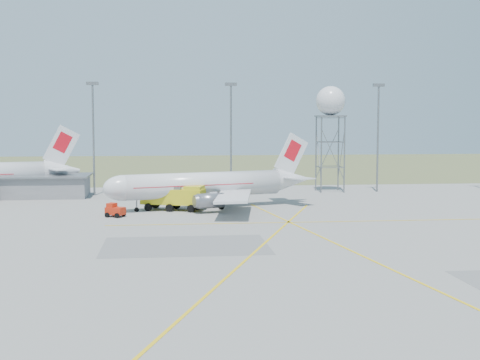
{
  "coord_description": "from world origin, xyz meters",
  "views": [
    {
      "loc": [
        -22.06,
        -57.03,
        13.67
      ],
      "look_at": [
        -11.22,
        40.0,
        4.87
      ],
      "focal_mm": 50.0,
      "sensor_mm": 36.0,
      "label": 1
    }
  ],
  "objects": [
    {
      "name": "grass_strip",
      "position": [
        0.0,
        140.0,
        0.01
      ],
      "size": [
        400.0,
        120.0,
        0.03
      ],
      "primitive_type": "cube",
      "color": "#515F34",
      "rests_on": "ground"
    },
    {
      "name": "mast_a",
      "position": [
        -35.0,
        66.0,
        12.07
      ],
      "size": [
        2.2,
        0.5,
        20.5
      ],
      "color": "slate",
      "rests_on": "ground"
    },
    {
      "name": "airliner_main",
      "position": [
        -15.75,
        46.13,
        3.56
      ],
      "size": [
        33.51,
        31.72,
        11.61
      ],
      "rotation": [
        0.0,
        0.0,
        3.44
      ],
      "color": "silver",
      "rests_on": "ground"
    },
    {
      "name": "fire_truck",
      "position": [
        -20.75,
        43.84,
        1.82
      ],
      "size": [
        9.99,
        6.2,
        3.79
      ],
      "rotation": [
        0.0,
        0.0,
        -0.34
      ],
      "color": "gold",
      "rests_on": "ground"
    },
    {
      "name": "radar_tower",
      "position": [
        9.05,
        67.15,
        11.24
      ],
      "size": [
        5.53,
        5.53,
        20.04
      ],
      "color": "slate",
      "rests_on": "ground"
    },
    {
      "name": "building_grey",
      "position": [
        -45.0,
        64.0,
        1.97
      ],
      "size": [
        19.0,
        10.0,
        3.9
      ],
      "color": "gray",
      "rests_on": "ground"
    },
    {
      "name": "mast_c",
      "position": [
        18.0,
        66.0,
        12.07
      ],
      "size": [
        2.2,
        0.5,
        20.5
      ],
      "color": "slate",
      "rests_on": "ground"
    },
    {
      "name": "ground",
      "position": [
        0.0,
        0.0,
        0.0
      ],
      "size": [
        400.0,
        400.0,
        0.0
      ],
      "primitive_type": "plane",
      "color": "gray",
      "rests_on": "ground"
    },
    {
      "name": "baggage_tug",
      "position": [
        -29.24,
        37.84,
        0.74
      ],
      "size": [
        2.99,
        2.87,
        1.95
      ],
      "rotation": [
        0.0,
        0.0,
        -0.49
      ],
      "color": "red",
      "rests_on": "ground"
    },
    {
      "name": "mast_b",
      "position": [
        -10.0,
        66.0,
        12.07
      ],
      "size": [
        2.2,
        0.5,
        20.5
      ],
      "color": "slate",
      "rests_on": "ground"
    }
  ]
}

